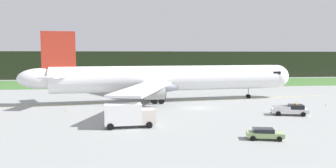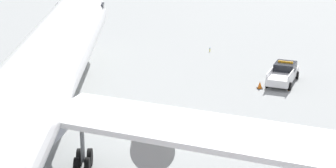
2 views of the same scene
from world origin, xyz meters
name	(u,v)px [view 2 (image 2 of 2)]	position (x,y,z in m)	size (l,w,h in m)	color
ground	(180,133)	(0.00, 0.00, 0.00)	(320.00, 320.00, 0.00)	#939796
taxiway_centerline_main	(41,149)	(-3.91, 9.66, 0.00)	(77.93, 0.30, 0.01)	yellow
airliner	(34,89)	(-4.57, 9.58, 4.76)	(58.72, 48.25, 14.45)	white
ops_pickup_truck	(283,73)	(13.60, -8.94, 0.90)	(5.98, 3.60, 1.94)	white
apron_cone	(260,85)	(11.49, -6.62, 0.34)	(0.56, 0.56, 0.70)	black
taxiway_edge_light_east	(210,49)	(24.67, -1.54, 0.26)	(0.12, 0.12, 0.49)	yellow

